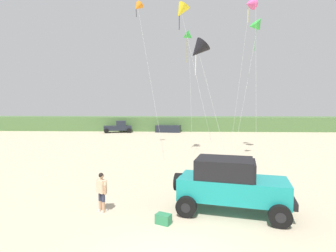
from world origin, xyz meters
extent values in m
cube|color=#4C703D|center=(5.52, 43.23, 1.25)|extent=(90.00, 6.42, 2.50)
cube|color=teal|center=(2.48, 4.11, 1.01)|extent=(4.71, 2.80, 0.90)
cube|color=teal|center=(4.08, 3.73, 1.38)|extent=(1.46, 1.90, 0.12)
cube|color=black|center=(2.14, 4.19, 1.86)|extent=(2.64, 2.24, 0.80)
cube|color=black|center=(3.30, 3.92, 1.82)|extent=(0.48, 1.65, 0.72)
cube|color=black|center=(4.70, 3.59, 0.74)|extent=(0.61, 1.80, 0.28)
cylinder|color=black|center=(0.22, 4.65, 1.11)|extent=(0.47, 0.82, 0.77)
cylinder|color=black|center=(4.42, 4.71, 0.42)|extent=(0.89, 0.49, 0.84)
cylinder|color=black|center=(4.42, 4.71, 0.42)|extent=(0.44, 0.40, 0.38)
cylinder|color=black|center=(3.94, 2.71, 0.42)|extent=(0.89, 0.49, 0.84)
cylinder|color=black|center=(3.94, 2.71, 0.42)|extent=(0.44, 0.40, 0.38)
cylinder|color=black|center=(1.01, 5.52, 0.42)|extent=(0.89, 0.49, 0.84)
cylinder|color=black|center=(1.01, 5.52, 0.42)|extent=(0.44, 0.40, 0.38)
cylinder|color=black|center=(0.54, 3.51, 0.42)|extent=(0.89, 0.49, 0.84)
cylinder|color=black|center=(0.54, 3.51, 0.42)|extent=(0.44, 0.40, 0.38)
cylinder|color=tan|center=(-3.09, 3.97, 0.25)|extent=(0.14, 0.14, 0.49)
cylinder|color=#2D3347|center=(-3.09, 3.97, 0.64)|extent=(0.15, 0.15, 0.36)
cube|color=silver|center=(-3.06, 4.01, 0.05)|extent=(0.25, 0.27, 0.10)
cylinder|color=tan|center=(-2.92, 3.84, 0.25)|extent=(0.14, 0.14, 0.49)
cylinder|color=#2D3347|center=(-2.92, 3.84, 0.64)|extent=(0.15, 0.15, 0.36)
cube|color=silver|center=(-2.89, 3.87, 0.05)|extent=(0.25, 0.27, 0.10)
cube|color=beige|center=(-3.00, 3.90, 1.09)|extent=(0.47, 0.45, 0.54)
cylinder|color=tan|center=(-3.20, 4.07, 1.08)|extent=(0.09, 0.09, 0.56)
cylinder|color=beige|center=(-3.20, 4.07, 1.27)|extent=(0.11, 0.11, 0.16)
cylinder|color=tan|center=(-2.80, 3.74, 1.08)|extent=(0.09, 0.09, 0.56)
cylinder|color=beige|center=(-2.80, 3.74, 1.27)|extent=(0.11, 0.11, 0.16)
cylinder|color=tan|center=(-3.00, 3.90, 1.40)|extent=(0.10, 0.10, 0.08)
sphere|color=tan|center=(-3.00, 3.90, 1.54)|extent=(0.21, 0.21, 0.21)
sphere|color=black|center=(-3.01, 3.89, 1.56)|extent=(0.21, 0.21, 0.21)
cube|color=#2D7F51|center=(-0.34, 2.84, 0.19)|extent=(0.66, 0.56, 0.38)
cube|color=#1E232D|center=(-10.24, 38.18, 0.76)|extent=(4.89, 2.80, 0.76)
cube|color=#1E232D|center=(-9.71, 38.29, 1.56)|extent=(1.94, 2.09, 0.84)
cylinder|color=black|center=(-8.65, 39.59, 0.38)|extent=(0.80, 0.41, 0.76)
cylinder|color=black|center=(-8.22, 37.53, 0.38)|extent=(0.80, 0.41, 0.76)
cylinder|color=black|center=(-12.27, 38.83, 0.38)|extent=(0.80, 0.41, 0.76)
cylinder|color=black|center=(-11.84, 36.77, 0.38)|extent=(0.80, 0.41, 0.76)
cube|color=#1E232D|center=(-1.71, 38.93, 0.60)|extent=(4.39, 2.23, 1.20)
cone|color=yellow|center=(0.35, 15.92, 12.33)|extent=(1.60, 1.28, 1.57)
cylinder|color=black|center=(0.20, 15.92, 11.39)|extent=(0.05, 0.20, 1.24)
cylinder|color=silver|center=(1.73, 14.80, 6.19)|extent=(2.77, 2.24, 12.28)
cone|color=green|center=(7.17, 17.86, 11.55)|extent=(1.70, 1.71, 1.60)
cylinder|color=green|center=(7.02, 17.86, 10.36)|extent=(0.05, 0.32, 1.87)
cylinder|color=silver|center=(5.78, 15.88, 5.80)|extent=(2.78, 3.97, 11.50)
cylinder|color=silver|center=(5.16, 10.80, 7.37)|extent=(0.09, 1.62, 14.65)
cone|color=orange|center=(-3.93, 20.30, 14.29)|extent=(1.14, 1.30, 1.33)
cylinder|color=black|center=(-4.08, 20.30, 13.69)|extent=(0.05, 0.19, 0.74)
cylinder|color=silver|center=(-2.45, 17.42, 7.17)|extent=(2.99, 5.76, 14.25)
cone|color=black|center=(1.43, 10.67, 8.07)|extent=(1.66, 1.30, 1.53)
cylinder|color=white|center=(1.28, 10.67, 7.10)|extent=(0.05, 0.28, 1.27)
cylinder|color=silver|center=(2.45, 9.96, 4.06)|extent=(2.04, 1.45, 8.02)
cone|color=green|center=(1.08, 17.96, 10.80)|extent=(1.23, 1.19, 1.27)
cylinder|color=yellow|center=(0.93, 17.96, 9.51)|extent=(0.05, 0.19, 2.15)
cylinder|color=silver|center=(1.23, 17.25, 5.42)|extent=(0.33, 1.45, 10.75)
cone|color=#E04C93|center=(6.50, 18.06, 13.59)|extent=(1.51, 1.35, 1.35)
cylinder|color=yellow|center=(6.35, 18.06, 12.64)|extent=(0.05, 0.15, 1.37)
cylinder|color=silver|center=(5.60, 17.45, 6.82)|extent=(1.80, 1.24, 13.54)
camera|label=1|loc=(0.26, -7.02, 4.43)|focal=28.80mm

